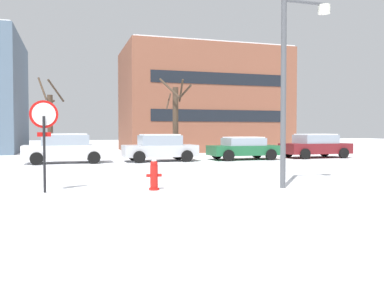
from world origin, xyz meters
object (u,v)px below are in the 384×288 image
parked_car_white (66,148)px  parked_car_silver (160,148)px  parked_car_green (243,148)px  street_lamp (292,71)px  stop_sign (44,128)px  parked_car_maroon (315,146)px  fire_hydrant (154,174)px

parked_car_white → parked_car_silver: bearing=-2.2°
parked_car_green → street_lamp: bearing=-107.3°
stop_sign → parked_car_silver: (5.49, 10.25, -1.02)m
street_lamp → parked_car_maroon: bearing=53.3°
fire_hydrant → parked_car_white: 11.07m
parked_car_white → parked_car_silver: parked_car_white is taller
stop_sign → parked_car_white: (0.51, 10.44, -1.00)m
stop_sign → street_lamp: 7.27m
stop_sign → parked_car_white: 10.50m
fire_hydrant → parked_car_white: parked_car_white is taller
stop_sign → street_lamp: size_ratio=0.45×
stop_sign → fire_hydrant: size_ratio=2.83×
street_lamp → parked_car_silver: 11.73m
street_lamp → parked_car_white: (-6.48, 11.51, -2.68)m
fire_hydrant → parked_car_green: 12.85m
fire_hydrant → parked_car_silver: (2.52, 10.60, 0.31)m
stop_sign → parked_car_green: bearing=43.9°
parked_car_silver → parked_car_green: (4.98, -0.16, -0.07)m
parked_car_green → stop_sign: bearing=-136.1°
parked_car_maroon → fire_hydrant: bearing=-139.6°
fire_hydrant → parked_car_silver: 10.90m
fire_hydrant → street_lamp: street_lamp is taller
fire_hydrant → parked_car_maroon: parked_car_maroon is taller
stop_sign → parked_car_silver: bearing=61.8°
parked_car_white → parked_car_maroon: size_ratio=1.01×
street_lamp → parked_car_green: (3.48, 11.16, -2.77)m
fire_hydrant → street_lamp: 5.07m
parked_car_maroon → street_lamp: bearing=-126.7°
street_lamp → parked_car_silver: (-1.50, 11.32, -2.70)m
parked_car_silver → stop_sign: bearing=-118.2°
parked_car_white → parked_car_maroon: 14.93m
fire_hydrant → stop_sign: bearing=173.3°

